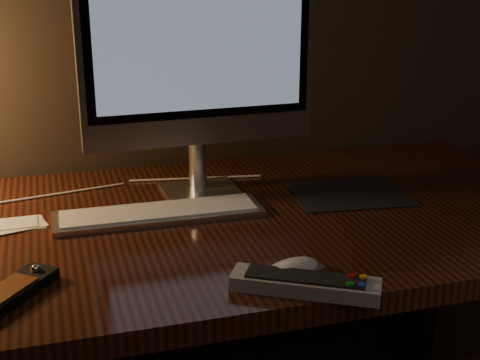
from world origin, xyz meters
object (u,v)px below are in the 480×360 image
object	(u,v)px
keyboard	(159,213)
desk	(188,264)
mouse	(292,272)
monitor	(199,52)
media_remote	(15,289)
tv_remote	(305,284)

from	to	relation	value
keyboard	desk	bearing A→B (deg)	30.21
keyboard	mouse	size ratio (longest dim) A/B	3.91
desk	monitor	world-z (taller)	monitor
desk	media_remote	size ratio (longest dim) A/B	10.47
mouse	tv_remote	xyz separation A→B (m)	(0.00, -0.05, 0.00)
mouse	media_remote	bearing A→B (deg)	151.11
monitor	keyboard	xyz separation A→B (m)	(-0.11, -0.11, -0.30)
mouse	tv_remote	distance (m)	0.05
tv_remote	mouse	bearing A→B (deg)	124.77
desk	mouse	size ratio (longest dim) A/B	15.23
mouse	media_remote	size ratio (longest dim) A/B	0.69
media_remote	tv_remote	xyz separation A→B (m)	(0.43, -0.11, 0.00)
mouse	tv_remote	bearing A→B (deg)	-105.76
desk	media_remote	world-z (taller)	media_remote
media_remote	tv_remote	bearing A→B (deg)	-66.98
desk	tv_remote	bearing A→B (deg)	-76.23
monitor	mouse	bearing A→B (deg)	-85.29
desk	tv_remote	distance (m)	0.44
monitor	tv_remote	size ratio (longest dim) A/B	2.27
desk	monitor	size ratio (longest dim) A/B	3.10
monitor	mouse	world-z (taller)	monitor
desk	tv_remote	size ratio (longest dim) A/B	7.04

